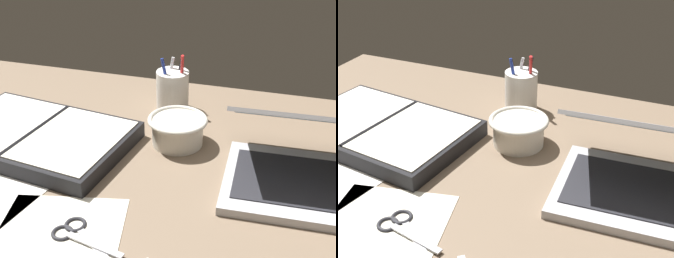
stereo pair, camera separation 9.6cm
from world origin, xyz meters
TOP-DOWN VIEW (x-y plane):
  - desk_top at (0.00, 0.00)cm, footprint 140.00×100.00cm
  - laptop at (27.73, 9.06)cm, footprint 33.68×30.40cm
  - bowl at (-0.96, 16.55)cm, footprint 13.28×13.28cm
  - pen_cup at (-6.86, 33.01)cm, footprint 8.19×8.19cm
  - planner at (-30.71, 7.26)cm, footprint 43.24×31.16cm
  - scissors at (-9.32, -17.34)cm, footprint 13.96×9.57cm
  - paper_sheet_front at (-11.38, -21.68)cm, footprint 26.73×31.55cm

SIDE VIEW (x-z plane):
  - desk_top at x=0.00cm, z-range 0.00..2.00cm
  - paper_sheet_front at x=-11.38cm, z-range 2.00..2.16cm
  - scissors at x=-9.32cm, z-range 1.94..2.74cm
  - planner at x=-30.71cm, z-range 1.91..5.98cm
  - bowl at x=-0.96cm, z-range 2.32..8.80cm
  - laptop at x=27.73cm, z-range -2.05..15.95cm
  - pen_cup at x=-6.86cm, z-range -0.44..14.81cm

